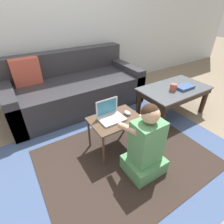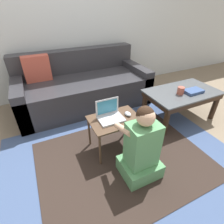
% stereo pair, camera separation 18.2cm
% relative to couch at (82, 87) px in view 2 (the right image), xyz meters
% --- Properties ---
extents(ground_plane, '(16.00, 16.00, 0.00)m').
position_rel_couch_xyz_m(ground_plane, '(-0.02, -1.17, -0.28)').
color(ground_plane, '#7F705B').
extents(wall_back, '(9.00, 0.06, 2.50)m').
position_rel_couch_xyz_m(wall_back, '(-0.02, 0.50, 0.97)').
color(wall_back, silver).
rests_on(wall_back, ground_plane).
extents(area_rug, '(2.41, 1.84, 0.01)m').
position_rel_couch_xyz_m(area_rug, '(-0.00, -1.38, -0.28)').
color(area_rug, '#3D517A').
rests_on(area_rug, ground_plane).
extents(couch, '(1.97, 0.94, 0.80)m').
position_rel_couch_xyz_m(couch, '(0.00, 0.00, 0.00)').
color(couch, '#2D2D33').
rests_on(couch, ground_plane).
extents(coffee_table, '(0.97, 0.57, 0.42)m').
position_rel_couch_xyz_m(coffee_table, '(1.09, -1.01, 0.07)').
color(coffee_table, '#4C5156').
rests_on(coffee_table, ground_plane).
extents(laptop_desk, '(0.53, 0.37, 0.40)m').
position_rel_couch_xyz_m(laptop_desk, '(-0.00, -1.17, 0.06)').
color(laptop_desk, '#4C3828').
rests_on(laptop_desk, ground_plane).
extents(laptop, '(0.26, 0.19, 0.20)m').
position_rel_couch_xyz_m(laptop, '(-0.05, -1.15, 0.15)').
color(laptop, '#B7BCC6').
rests_on(laptop, laptop_desk).
extents(computer_mouse, '(0.06, 0.09, 0.04)m').
position_rel_couch_xyz_m(computer_mouse, '(0.15, -1.17, 0.13)').
color(computer_mouse, '#B2B7C1').
rests_on(computer_mouse, laptop_desk).
extents(person_seated, '(0.36, 0.41, 0.76)m').
position_rel_couch_xyz_m(person_seated, '(0.06, -1.59, 0.03)').
color(person_seated, '#518E5B').
rests_on(person_seated, ground_plane).
extents(cup_on_table, '(0.09, 0.09, 0.10)m').
position_rel_couch_xyz_m(cup_on_table, '(0.99, -1.06, 0.18)').
color(cup_on_table, '#994C3D').
rests_on(cup_on_table, coffee_table).
extents(book_on_table, '(0.25, 0.15, 0.04)m').
position_rel_couch_xyz_m(book_on_table, '(1.18, -1.10, 0.15)').
color(book_on_table, '#334C7F').
rests_on(book_on_table, coffee_table).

